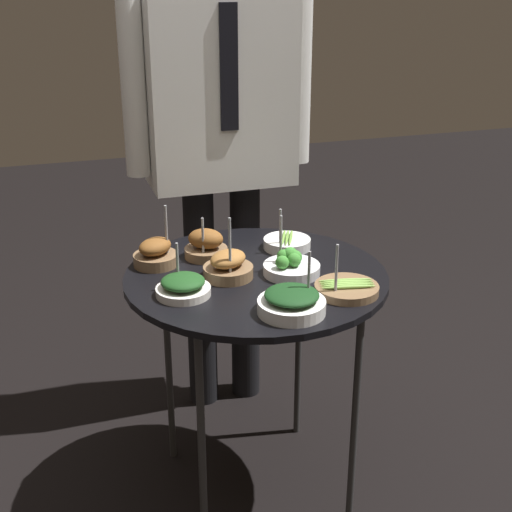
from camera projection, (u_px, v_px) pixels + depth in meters
ground_plane at (256, 484)px, 2.14m from camera, size 8.00×8.00×0.00m
serving_cart at (256, 290)px, 1.89m from camera, size 0.70×0.70×0.69m
bowl_asparagus_mid_right at (346, 288)px, 1.76m from camera, size 0.16×0.16×0.14m
bowl_roast_front_left at (228, 267)px, 1.84m from camera, size 0.13×0.13×0.18m
bowl_broccoli_near_rim at (291, 266)px, 1.86m from camera, size 0.15×0.15×0.15m
bowl_asparagus_center at (287, 243)px, 2.04m from camera, size 0.13×0.13×0.13m
bowl_spinach_mid_left at (183, 286)px, 1.75m from camera, size 0.14×0.14×0.12m
bowl_roast_back_right at (206, 245)px, 1.97m from camera, size 0.12×0.12×0.13m
bowl_spinach_front_center at (292, 302)px, 1.66m from camera, size 0.16×0.16×0.15m
bowl_roast_front_right at (156, 254)px, 1.92m from camera, size 0.12×0.12×0.16m
waiter_figure at (220, 113)px, 2.20m from camera, size 0.60×0.22×1.61m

